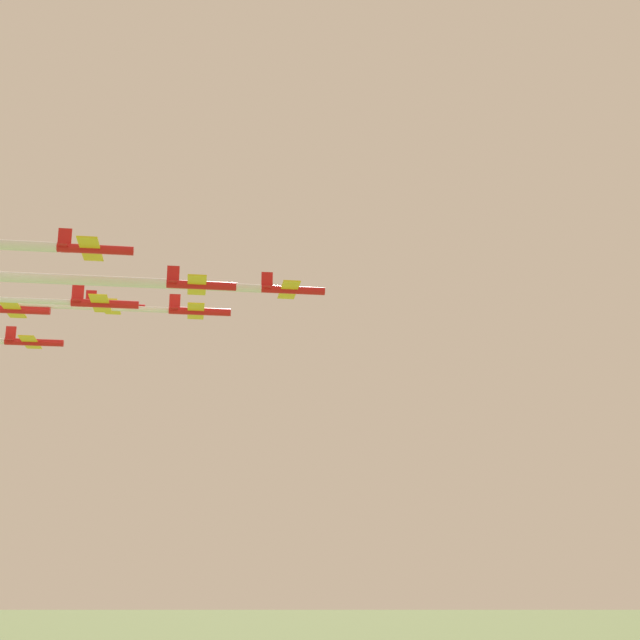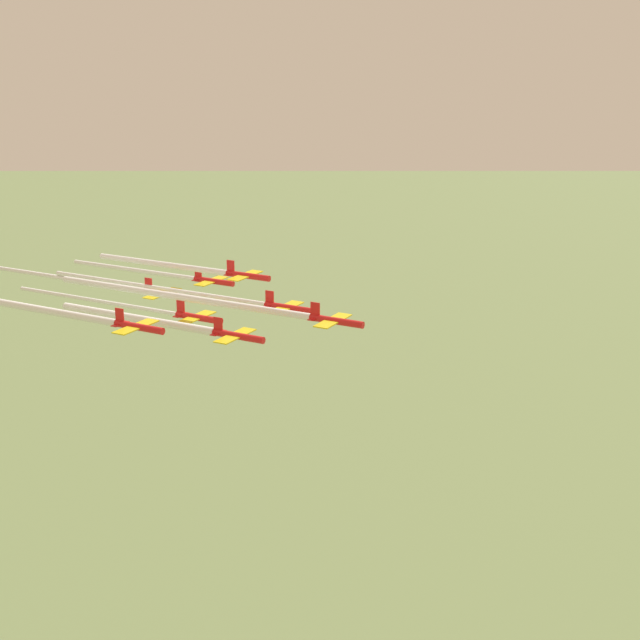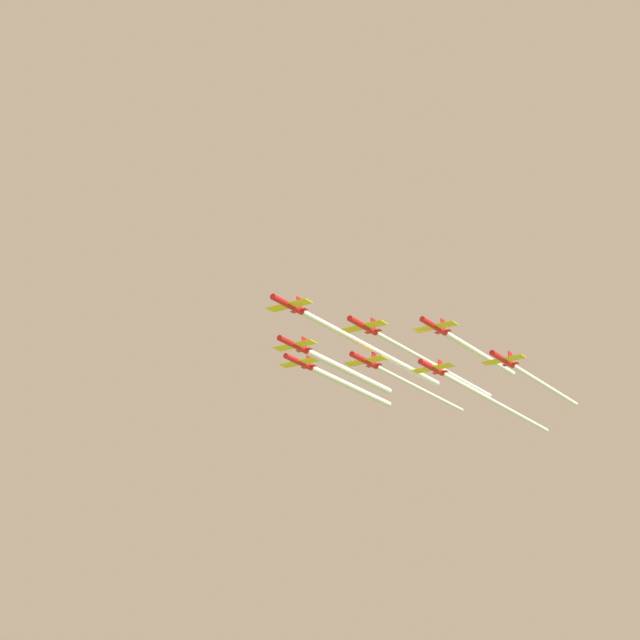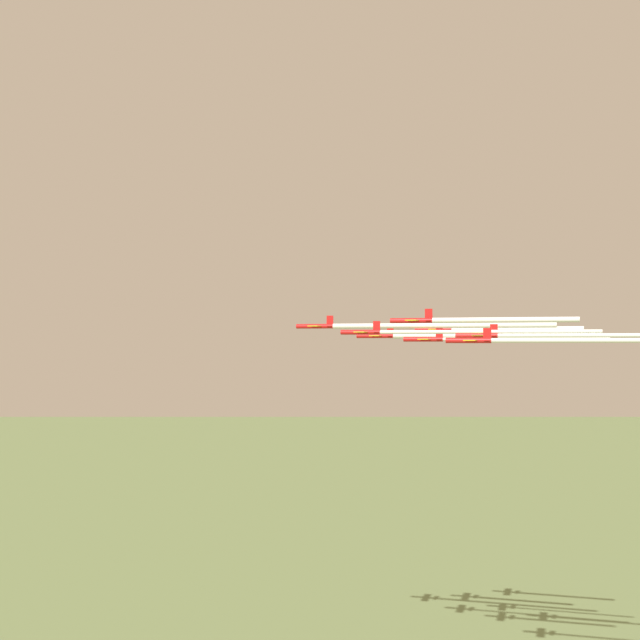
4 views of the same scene
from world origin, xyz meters
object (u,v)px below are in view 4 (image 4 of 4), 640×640
jet_0 (316,326)px  jet_6 (470,340)px  jet_1 (362,332)px  jet_3 (413,320)px  jet_5 (435,329)px  jet_7 (478,335)px  jet_4 (425,339)px  jet_2 (377,336)px

jet_0 → jet_6: 44.08m
jet_1 → jet_3: bearing=-120.5°
jet_1 → jet_6: 29.36m
jet_1 → jet_5: size_ratio=1.00×
jet_6 → jet_7: bearing=0.0°
jet_4 → jet_7: (-7.17, 12.78, 0.72)m
jet_1 → jet_2: 14.87m
jet_1 → jet_5: bearing=-29.5°
jet_2 → jet_4: 14.67m
jet_2 → jet_4: bearing=-120.5°
jet_1 → jet_4: bearing=-59.5°
jet_0 → jet_4: bearing=-90.0°
jet_3 → jet_4: 15.34m
jet_3 → jet_4: bearing=-0.0°
jet_3 → jet_4: (-7.48, -12.83, -3.82)m
jet_0 → jet_1: bearing=-120.5°
jet_0 → jet_5: 29.31m
jet_4 → jet_5: size_ratio=1.00×
jet_0 → jet_1: size_ratio=1.00×
jet_2 → jet_6: 39.01m
jet_4 → jet_0: bearing=90.0°
jet_2 → jet_6: jet_2 is taller
jet_4 → jet_6: jet_4 is taller
jet_7 → jet_3: bearing=120.5°
jet_3 → jet_5: bearing=-0.0°
jet_3 → jet_7: (-14.65, -0.06, -3.10)m
jet_6 → jet_7: jet_7 is taller
jet_4 → jet_7: bearing=-120.5°
jet_0 → jet_7: (-28.98, 25.50, -2.32)m
jet_5 → jet_6: bearing=-161.2°
jet_2 → jet_3: bearing=-150.5°
jet_2 → jet_5: jet_5 is taller
jet_7 → jet_0: bearing=78.9°
jet_0 → jet_1: (-7.17, 12.78, -1.50)m
jet_0 → jet_3: (-14.33, 25.55, 0.78)m
jet_3 → jet_7: 14.97m
jet_0 → jet_2: jet_0 is taller
jet_1 → jet_4: size_ratio=1.00×
jet_2 → jet_5: bearing=-59.5°
jet_1 → jet_7: 25.27m
jet_1 → jet_5: (-22.13, -12.89, 0.87)m
jet_2 → jet_7: (-14.33, 25.55, -0.12)m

